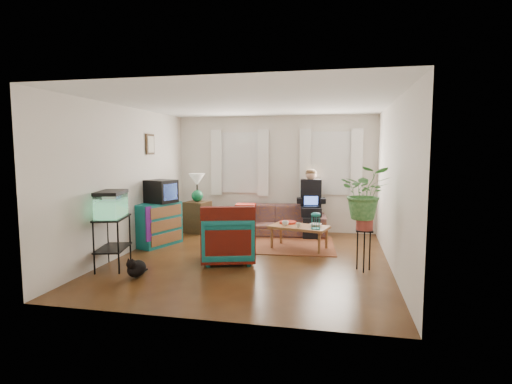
% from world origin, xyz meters
% --- Properties ---
extents(floor, '(4.50, 5.00, 0.01)m').
position_xyz_m(floor, '(0.00, 0.00, 0.00)').
color(floor, '#4F2B14').
rests_on(floor, ground).
extents(ceiling, '(4.50, 5.00, 0.01)m').
position_xyz_m(ceiling, '(0.00, 0.00, 2.60)').
color(ceiling, white).
rests_on(ceiling, wall_back).
extents(wall_back, '(4.50, 0.01, 2.60)m').
position_xyz_m(wall_back, '(0.00, 2.50, 1.30)').
color(wall_back, silver).
rests_on(wall_back, floor).
extents(wall_front, '(4.50, 0.01, 2.60)m').
position_xyz_m(wall_front, '(0.00, -2.50, 1.30)').
color(wall_front, silver).
rests_on(wall_front, floor).
extents(wall_left, '(0.01, 5.00, 2.60)m').
position_xyz_m(wall_left, '(-2.25, 0.00, 1.30)').
color(wall_left, silver).
rests_on(wall_left, floor).
extents(wall_right, '(0.01, 5.00, 2.60)m').
position_xyz_m(wall_right, '(2.25, 0.00, 1.30)').
color(wall_right, silver).
rests_on(wall_right, floor).
extents(window_left, '(1.08, 0.04, 1.38)m').
position_xyz_m(window_left, '(-0.80, 2.48, 1.55)').
color(window_left, white).
rests_on(window_left, wall_back).
extents(window_right, '(1.08, 0.04, 1.38)m').
position_xyz_m(window_right, '(1.25, 2.48, 1.55)').
color(window_right, white).
rests_on(window_right, wall_back).
extents(curtains_left, '(1.36, 0.06, 1.50)m').
position_xyz_m(curtains_left, '(-0.80, 2.40, 1.55)').
color(curtains_left, white).
rests_on(curtains_left, wall_back).
extents(curtains_right, '(1.36, 0.06, 1.50)m').
position_xyz_m(curtains_right, '(1.25, 2.40, 1.55)').
color(curtains_right, white).
rests_on(curtains_right, wall_back).
extents(picture_frame, '(0.04, 0.32, 0.40)m').
position_xyz_m(picture_frame, '(-2.21, 0.85, 1.95)').
color(picture_frame, '#3D2616').
rests_on(picture_frame, wall_left).
extents(area_rug, '(2.13, 1.76, 0.01)m').
position_xyz_m(area_rug, '(0.37, 1.10, 0.01)').
color(area_rug, brown).
rests_on(area_rug, floor).
extents(sofa, '(2.27, 1.11, 0.86)m').
position_xyz_m(sofa, '(0.07, 2.05, 0.43)').
color(sofa, brown).
rests_on(sofa, floor).
extents(seated_person, '(0.62, 0.73, 1.30)m').
position_xyz_m(seated_person, '(0.85, 2.14, 0.65)').
color(seated_person, black).
rests_on(seated_person, sofa).
extents(side_table, '(0.57, 0.57, 0.69)m').
position_xyz_m(side_table, '(-1.65, 1.91, 0.35)').
color(side_table, '#3A2915').
rests_on(side_table, floor).
extents(table_lamp, '(0.43, 0.43, 0.64)m').
position_xyz_m(table_lamp, '(-1.65, 1.91, 0.99)').
color(table_lamp, white).
rests_on(table_lamp, side_table).
extents(dresser, '(0.74, 1.02, 0.82)m').
position_xyz_m(dresser, '(-1.99, 0.61, 0.41)').
color(dresser, '#136075').
rests_on(dresser, floor).
extents(crt_tv, '(0.63, 0.60, 0.44)m').
position_xyz_m(crt_tv, '(-1.94, 0.69, 1.04)').
color(crt_tv, black).
rests_on(crt_tv, dresser).
extents(aquarium_stand, '(0.56, 0.79, 0.80)m').
position_xyz_m(aquarium_stand, '(-2.00, -0.95, 0.40)').
color(aquarium_stand, black).
rests_on(aquarium_stand, floor).
extents(aquarium, '(0.51, 0.72, 0.42)m').
position_xyz_m(aquarium, '(-2.00, -0.95, 1.01)').
color(aquarium, '#7FD899').
rests_on(aquarium, aquarium_stand).
extents(black_cat, '(0.24, 0.37, 0.31)m').
position_xyz_m(black_cat, '(-1.41, -1.30, 0.16)').
color(black_cat, black).
rests_on(black_cat, floor).
extents(armchair, '(1.01, 0.98, 0.85)m').
position_xyz_m(armchair, '(-0.35, -0.21, 0.43)').
color(armchair, navy).
rests_on(armchair, floor).
extents(serape_throw, '(0.88, 0.43, 0.70)m').
position_xyz_m(serape_throw, '(-0.26, -0.52, 0.60)').
color(serape_throw, '#9E0A0A').
rests_on(serape_throw, armchair).
extents(coffee_table, '(1.16, 0.83, 0.44)m').
position_xyz_m(coffee_table, '(0.73, 0.85, 0.22)').
color(coffee_table, brown).
rests_on(coffee_table, floor).
extents(cup_a, '(0.15, 0.15, 0.09)m').
position_xyz_m(cup_a, '(0.47, 0.82, 0.48)').
color(cup_a, white).
rests_on(cup_a, coffee_table).
extents(cup_b, '(0.12, 0.12, 0.09)m').
position_xyz_m(cup_b, '(0.73, 0.67, 0.48)').
color(cup_b, beige).
rests_on(cup_b, coffee_table).
extents(bowl, '(0.25, 0.25, 0.05)m').
position_xyz_m(bowl, '(1.03, 0.87, 0.46)').
color(bowl, white).
rests_on(bowl, coffee_table).
extents(snack_tray, '(0.40, 0.40, 0.04)m').
position_xyz_m(snack_tray, '(0.49, 1.07, 0.45)').
color(snack_tray, '#B21414').
rests_on(snack_tray, coffee_table).
extents(birdcage, '(0.21, 0.21, 0.31)m').
position_xyz_m(birdcage, '(1.04, 0.62, 0.59)').
color(birdcage, '#115B6B').
rests_on(birdcage, coffee_table).
extents(plant_stand, '(0.27, 0.27, 0.64)m').
position_xyz_m(plant_stand, '(1.82, -0.31, 0.32)').
color(plant_stand, black).
rests_on(plant_stand, floor).
extents(potted_plant, '(0.73, 0.64, 0.81)m').
position_xyz_m(potted_plant, '(1.82, -0.31, 1.07)').
color(potted_plant, '#599947').
rests_on(potted_plant, plant_stand).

